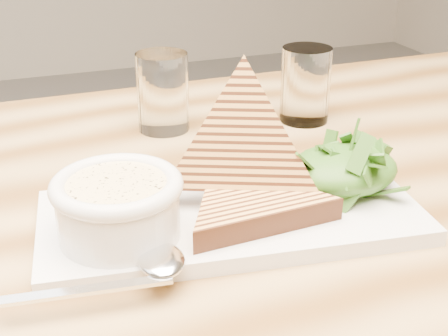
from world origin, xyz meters
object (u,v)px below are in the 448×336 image
object	(u,v)px
glass_near	(163,92)
glass_far	(305,85)
table_top	(328,219)
platter	(231,217)
soup_bowl	(119,214)

from	to	relation	value
glass_near	glass_far	bearing A→B (deg)	-10.37
table_top	glass_far	bearing A→B (deg)	69.70
table_top	platter	xyz separation A→B (m)	(-0.11, -0.01, 0.03)
platter	table_top	bearing A→B (deg)	4.21
glass_near	glass_far	xyz separation A→B (m)	(0.18, -0.03, -0.00)
table_top	glass_near	world-z (taller)	glass_near
soup_bowl	glass_far	world-z (taller)	glass_far
glass_far	platter	bearing A→B (deg)	-130.14
glass_near	glass_far	size ratio (longest dim) A/B	1.01
platter	glass_far	distance (m)	0.30
platter	soup_bowl	distance (m)	0.11
soup_bowl	glass_far	size ratio (longest dim) A/B	1.06
soup_bowl	platter	bearing A→B (deg)	4.52
soup_bowl	glass_far	xyz separation A→B (m)	(0.29, 0.23, 0.01)
table_top	soup_bowl	xyz separation A→B (m)	(-0.22, -0.02, 0.06)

